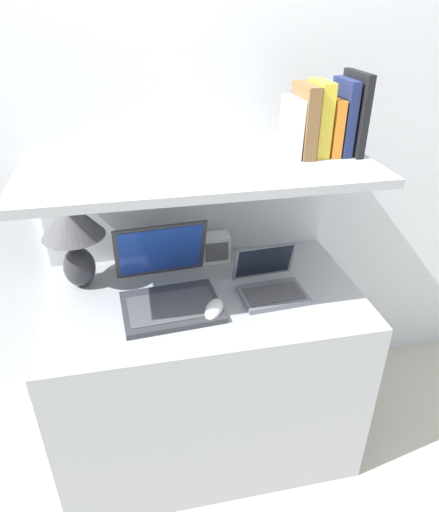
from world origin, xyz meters
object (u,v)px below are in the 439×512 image
Objects in this scene: table_lamp at (73,231)px; book_brown at (304,121)px; book_white at (292,128)px; computer_mouse at (214,309)px; book_orange at (331,126)px; book_yellow at (319,119)px; laptop_large at (168,287)px; book_black at (354,113)px; laptop_small at (270,284)px; router_box at (215,248)px; book_navy at (343,117)px.

book_brown is (0.78, -0.09, 0.36)m from table_lamp.
book_brown is at bearing 0.00° from book_white.
book_white reaches higher than computer_mouse.
book_white is (-0.14, 0.00, 0.00)m from book_orange.
book_brown is (-0.05, 0.00, -0.00)m from book_yellow.
laptop_large is at bearing -172.55° from book_orange.
book_black reaches higher than table_lamp.
book_yellow is (0.17, 0.10, 0.55)m from laptop_small.
router_box is 0.64× the size of book_orange.
book_orange is at bearing -25.06° from router_box.
book_orange is 0.14m from book_white.
book_navy is 1.05× the size of book_brown.
book_navy is at bearing -22.95° from router_box.
router_box is (0.22, 0.24, 0.00)m from laptop_large.
book_orange is (-0.04, -0.00, -0.03)m from book_navy.
book_navy reaches higher than book_brown.
router_box is at bearing 157.05° from book_navy.
router_box is at bearing 78.26° from computer_mouse.
computer_mouse is 0.65m from book_white.
book_brown is 1.21× the size of book_white.
book_brown is at bearing 180.00° from book_navy.
book_black is at bearing 0.00° from book_orange.
laptop_large is at bearing 140.73° from computer_mouse.
laptop_small is 0.31m from router_box.
book_orange is 0.05m from book_yellow.
book_white is (0.07, 0.10, 0.53)m from laptop_small.
laptop_large is 1.54× the size of laptop_small.
book_white reaches higher than laptop_small.
table_lamp is at bearing 164.00° from laptop_small.
computer_mouse is 0.69m from book_brown.
book_black is 1.10× the size of book_yellow.
computer_mouse is 0.72m from book_orange.
laptop_small is 1.02× the size of book_navy.
book_white is at bearing -6.87° from table_lamp.
table_lamp is 1.30× the size of book_black.
book_white reaches higher than router_box.
table_lamp is at bearing 173.49° from book_brown.
table_lamp is 0.87m from book_brown.
book_black reaches higher than book_brown.
computer_mouse is 0.50× the size of book_black.
book_black is at bearing 6.60° from laptop_large.
book_orange reaches higher than router_box.
laptop_large is 0.76m from book_yellow.
book_orange is 0.97× the size of book_white.
book_white is at bearing 180.00° from book_brown.
book_black is at bearing -5.35° from table_lamp.
computer_mouse is at bearing -159.34° from book_black.
book_white is (-0.09, 0.00, -0.02)m from book_yellow.
book_brown is at bearing 41.63° from laptop_small.
book_brown is (0.26, -0.17, 0.53)m from router_box.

